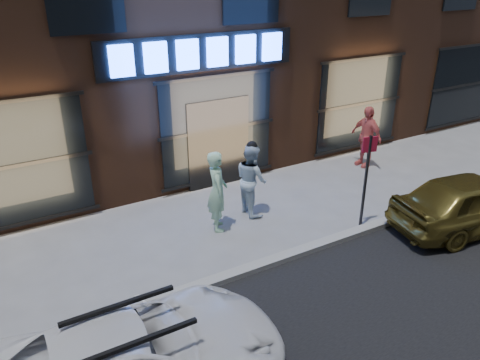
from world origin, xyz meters
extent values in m
plane|color=slate|center=(0.00, 0.00, 0.00)|extent=(90.00, 90.00, 0.00)
cube|color=gray|center=(0.00, 0.00, 0.06)|extent=(60.00, 0.25, 0.12)
cube|color=black|center=(-0.40, 3.95, 3.60)|extent=(5.20, 0.06, 0.90)
cube|color=black|center=(0.00, 3.92, 1.20)|extent=(1.80, 0.10, 2.40)
cube|color=#FFBF72|center=(-5.00, 3.98, 1.60)|extent=(3.00, 0.04, 2.60)
cube|color=black|center=(-5.00, 3.94, 1.60)|extent=(3.20, 0.06, 2.80)
cube|color=#FFBF72|center=(0.00, 3.98, 1.60)|extent=(3.00, 0.04, 2.60)
cube|color=black|center=(0.00, 3.94, 1.60)|extent=(3.20, 0.06, 2.80)
cube|color=#FFBF72|center=(5.00, 3.98, 1.60)|extent=(3.00, 0.04, 2.60)
cube|color=black|center=(5.00, 3.94, 1.60)|extent=(3.20, 0.06, 2.80)
cube|color=#FFBF72|center=(10.00, 3.98, 1.60)|extent=(3.00, 0.04, 2.60)
cube|color=black|center=(10.00, 3.94, 1.60)|extent=(3.20, 0.06, 2.80)
cube|color=#2659FF|center=(-2.40, 3.88, 3.60)|extent=(0.55, 0.12, 0.70)
cube|color=#2659FF|center=(-1.60, 3.88, 3.60)|extent=(0.55, 0.12, 0.70)
cube|color=#2659FF|center=(-0.80, 3.88, 3.60)|extent=(0.55, 0.12, 0.70)
cube|color=#2659FF|center=(0.00, 3.88, 3.60)|extent=(0.55, 0.12, 0.70)
cube|color=#2659FF|center=(0.80, 3.88, 3.60)|extent=(0.55, 0.12, 0.70)
cube|color=#2659FF|center=(1.60, 3.88, 3.60)|extent=(0.55, 0.12, 0.70)
imported|color=#A6DAAD|center=(-1.13, 1.83, 0.94)|extent=(0.65, 0.79, 1.88)
imported|color=silver|center=(-0.07, 2.11, 0.88)|extent=(0.70, 0.88, 1.76)
imported|color=#E1635C|center=(4.43, 2.95, 0.92)|extent=(0.54, 1.11, 1.84)
imported|color=white|center=(-4.27, -1.67, 0.61)|extent=(4.46, 2.24, 1.21)
imported|color=olive|center=(3.88, -1.06, 0.66)|extent=(4.08, 2.19, 1.32)
cylinder|color=#262628|center=(1.79, 0.26, 1.10)|extent=(0.07, 0.07, 2.20)
cube|color=#B2142D|center=(1.79, 0.26, 2.01)|extent=(0.35, 0.11, 0.35)
camera|label=1|loc=(-5.40, -6.54, 5.50)|focal=35.00mm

